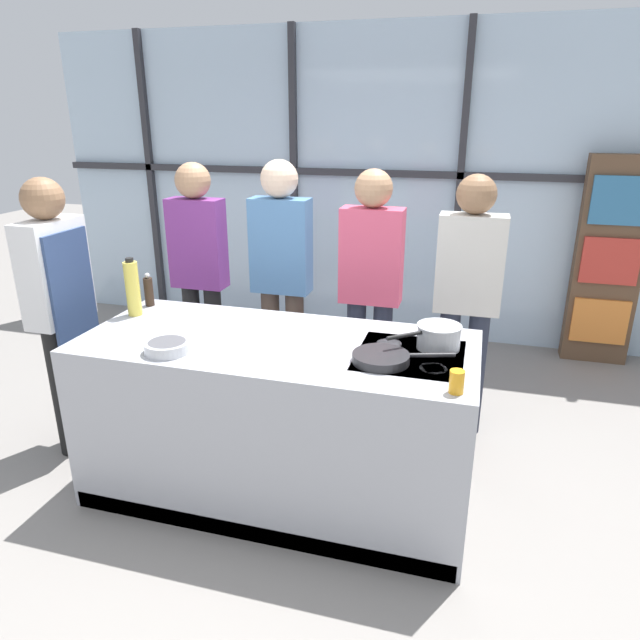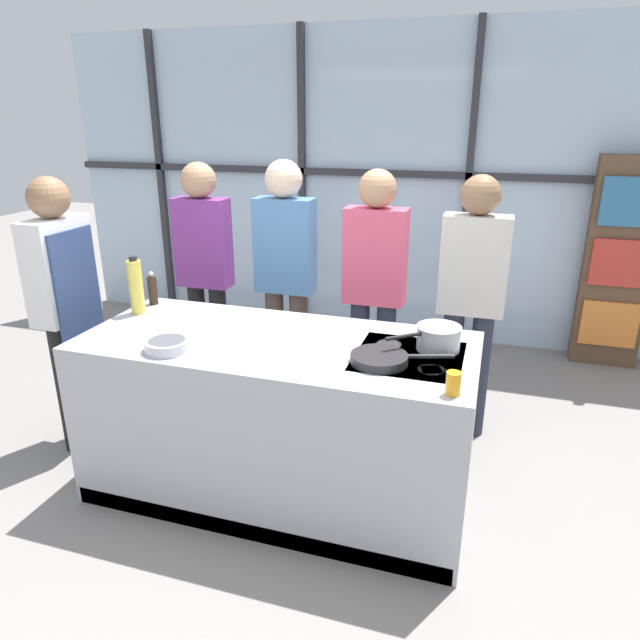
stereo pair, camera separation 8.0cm
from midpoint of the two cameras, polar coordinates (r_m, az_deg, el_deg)
The scene contains 16 objects.
ground_plane at distance 3.46m, azimuth -3.29°, elevation -16.45°, with size 18.00×18.00×0.00m, color gray.
back_window_wall at distance 5.43m, azimuth 6.69°, elevation 12.99°, with size 6.40×0.10×2.80m.
bookshelf at distance 5.34m, azimuth 28.02°, elevation 4.91°, with size 0.53×0.19×1.75m.
demo_island at distance 3.21m, azimuth -3.44°, elevation -9.77°, with size 2.08×0.90×0.93m.
chef at distance 3.79m, azimuth -23.53°, elevation 1.90°, with size 0.24×0.42×1.72m.
spectator_far_left at distance 4.20m, azimuth -10.95°, elevation 5.39°, with size 0.39×0.24×1.75m.
spectator_center_left at distance 3.94m, azimuth -2.89°, elevation 4.99°, with size 0.40×0.25×1.78m.
spectator_center_right at distance 3.79m, azimuth 6.06°, elevation 3.80°, with size 0.40×0.24×1.73m.
spectator_far_right at distance 3.72m, azimuth 15.51°, elevation 2.68°, with size 0.41×0.24×1.72m.
frying_pan at distance 2.74m, azimuth 6.90°, elevation -3.82°, with size 0.48×0.28×0.04m.
saucepan at distance 2.92m, azimuth 12.50°, elevation -1.70°, with size 0.35×0.31×0.13m.
white_plate at distance 3.17m, azimuth -12.97°, elevation -1.15°, with size 0.24×0.24×0.01m, color white.
mixing_bowl at distance 2.95m, azimuth -14.28°, elevation -2.41°, with size 0.23×0.23×0.06m.
oil_bottle at distance 3.51m, azimuth -17.30°, elevation 3.20°, with size 0.08×0.08×0.34m.
pepper_grinder at distance 3.67m, azimuth -15.80°, elevation 2.96°, with size 0.06×0.06×0.21m.
juice_glass_near at distance 2.49m, azimuth 14.08°, elevation -6.18°, with size 0.06×0.06×0.10m, color orange.
Camera 2 is at (1.05, -2.58, 2.06)m, focal length 32.00 mm.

